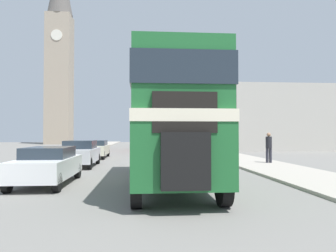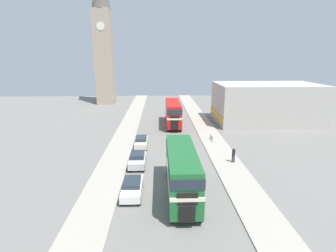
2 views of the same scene
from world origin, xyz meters
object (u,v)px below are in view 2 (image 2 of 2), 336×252
Objects in this scene: bus_distant at (173,112)px; church_tower at (103,32)px; double_decker_bus at (182,169)px; car_parked_near at (132,187)px; car_parked_far at (141,142)px; car_parked_mid at (137,159)px; pedestrian_walking at (234,154)px; bicycle_on_pavement at (211,138)px.

church_tower is at bearing 125.14° from bus_distant.
double_decker_bus is 53.20m from church_tower.
car_parked_near is 13.17m from car_parked_far.
car_parked_mid is 11.27m from pedestrian_walking.
car_parked_mid reaches higher than car_parked_near.
car_parked_far is 12.90m from pedestrian_walking.
bus_distant reaches higher than bicycle_on_pavement.
car_parked_mid is at bearing 90.30° from car_parked_near.
double_decker_bus is 0.96× the size of bus_distant.
church_tower reaches higher than double_decker_bus.
double_decker_bus is 4.85m from car_parked_near.
bus_distant is at bearing 88.71° from double_decker_bus.
car_parked_near is (-5.05, -24.71, -1.83)m from bus_distant.
bicycle_on_pavement is (10.34, 8.82, -0.29)m from car_parked_mid.
church_tower is (-21.75, 32.75, 17.55)m from bicycle_on_pavement.
car_parked_near is 18.54m from bicycle_on_pavement.
bicycle_on_pavement is (-0.93, 8.55, -0.67)m from pedestrian_walking.
car_parked_mid is at bearing -74.64° from church_tower.
car_parked_near is at bearing 177.65° from double_decker_bus.
bus_distant is 18.94m from pedestrian_walking.
pedestrian_walking is at bearing -70.91° from bus_distant.
double_decker_bus is at bearing -71.75° from church_tower.
car_parked_near is 1.03× the size of car_parked_mid.
bicycle_on_pavement is 0.05× the size of church_tower.
bus_distant reaches higher than car_parked_far.
church_tower is (-11.42, 41.57, 17.26)m from car_parked_mid.
pedestrian_walking reaches higher than car_parked_near.
double_decker_bus is 2.33× the size of car_parked_near.
bicycle_on_pavement is (5.81, 15.59, -2.07)m from double_decker_bus.
car_parked_near is at bearing -89.95° from car_parked_far.
car_parked_far is 0.12× the size of church_tower.
pedestrian_walking is 50.05m from church_tower.
pedestrian_walking is (11.23, 6.86, 0.42)m from car_parked_near.
pedestrian_walking is (11.26, 0.27, 0.38)m from car_parked_mid.
double_decker_bus reaches higher than car_parked_near.
car_parked_far is (-0.01, 13.17, -0.01)m from car_parked_near.
church_tower is at bearing 118.78° from pedestrian_walking.
car_parked_far is (-5.06, -11.54, -1.84)m from bus_distant.
car_parked_mid is at bearing -178.64° from pedestrian_walking.
car_parked_mid is 0.96× the size of car_parked_far.
double_decker_bus reaches higher than pedestrian_walking.
bus_distant is at bearing -54.86° from church_tower.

